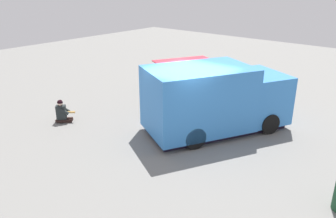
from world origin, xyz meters
The scene contains 4 objects.
ground_plane centered at (0.00, 0.00, 0.00)m, with size 40.00×40.00×0.00m, color slate.
food_truck centered at (-0.42, -1.03, 1.12)m, with size 4.37×5.39×2.34m.
person_customer centered at (4.30, 2.03, 0.34)m, with size 0.74×0.72×0.87m.
planter_flowering_far centered at (4.63, -3.02, 0.44)m, with size 0.59×0.59×0.85m.
Camera 1 is at (-6.23, 8.24, 5.01)m, focal length 35.59 mm.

